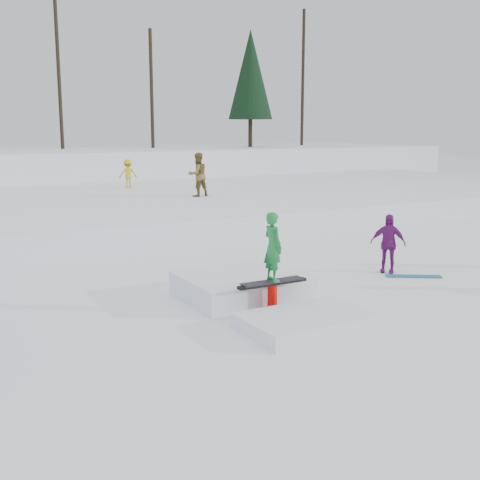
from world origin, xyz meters
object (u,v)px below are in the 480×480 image
jib_rail_feature (258,292)px  walker_ygreen (128,174)px  walker_olive (198,175)px  spectator_purple (388,243)px

jib_rail_feature → walker_ygreen: bearing=79.2°
walker_olive → walker_ygreen: (-1.34, 5.39, -0.25)m
spectator_purple → walker_ygreen: bearing=142.1°
walker_olive → walker_ygreen: walker_olive is taller
walker_olive → spectator_purple: size_ratio=1.23×
spectator_purple → walker_olive: bearing=137.3°
walker_ygreen → jib_rail_feature: walker_ygreen is taller
jib_rail_feature → walker_olive: bearing=69.8°
walker_ygreen → jib_rail_feature: size_ratio=0.32×
walker_ygreen → jib_rail_feature: bearing=87.7°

